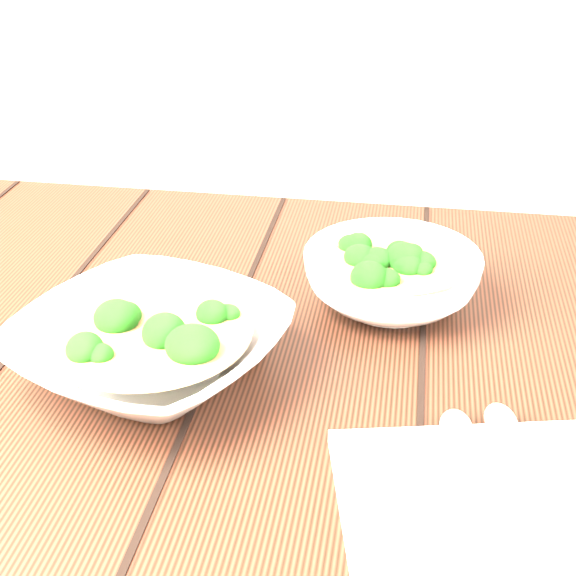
{
  "coord_description": "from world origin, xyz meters",
  "views": [
    {
      "loc": [
        0.16,
        -0.64,
        1.19
      ],
      "look_at": [
        0.04,
        0.05,
        0.8
      ],
      "focal_mm": 50.0,
      "sensor_mm": 36.0,
      "label": 1
    }
  ],
  "objects_px": {
    "soup_bowl_back": "(391,276)",
    "trivet": "(209,335)",
    "table": "(241,449)",
    "napkin": "(484,506)",
    "soup_bowl_front": "(150,345)"
  },
  "relations": [
    {
      "from": "soup_bowl_back",
      "to": "trivet",
      "type": "distance_m",
      "value": 0.21
    },
    {
      "from": "soup_bowl_back",
      "to": "napkin",
      "type": "height_order",
      "value": "soup_bowl_back"
    },
    {
      "from": "soup_bowl_back",
      "to": "trivet",
      "type": "height_order",
      "value": "soup_bowl_back"
    },
    {
      "from": "table",
      "to": "trivet",
      "type": "height_order",
      "value": "trivet"
    },
    {
      "from": "trivet",
      "to": "soup_bowl_back",
      "type": "bearing_deg",
      "value": 34.09
    },
    {
      "from": "table",
      "to": "soup_bowl_back",
      "type": "distance_m",
      "value": 0.24
    },
    {
      "from": "trivet",
      "to": "table",
      "type": "bearing_deg",
      "value": -18.58
    },
    {
      "from": "table",
      "to": "napkin",
      "type": "relative_size",
      "value": 5.56
    },
    {
      "from": "table",
      "to": "trivet",
      "type": "bearing_deg",
      "value": 161.42
    },
    {
      "from": "table",
      "to": "soup_bowl_front",
      "type": "bearing_deg",
      "value": -149.57
    },
    {
      "from": "table",
      "to": "napkin",
      "type": "bearing_deg",
      "value": -37.63
    },
    {
      "from": "table",
      "to": "soup_bowl_front",
      "type": "distance_m",
      "value": 0.17
    },
    {
      "from": "table",
      "to": "trivet",
      "type": "xyz_separation_m",
      "value": [
        -0.03,
        0.01,
        0.13
      ]
    },
    {
      "from": "soup_bowl_back",
      "to": "napkin",
      "type": "bearing_deg",
      "value": -74.21
    },
    {
      "from": "table",
      "to": "soup_bowl_front",
      "type": "relative_size",
      "value": 3.86
    }
  ]
}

